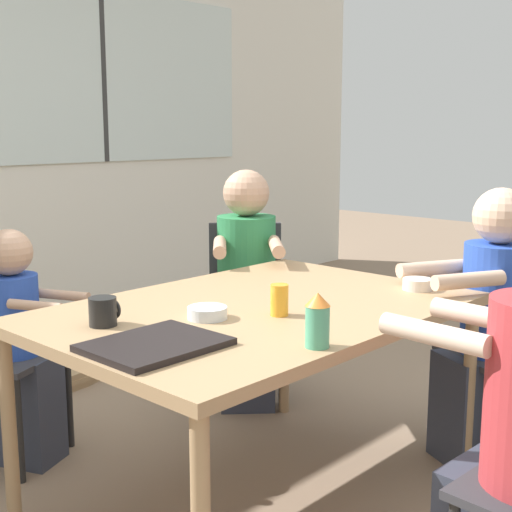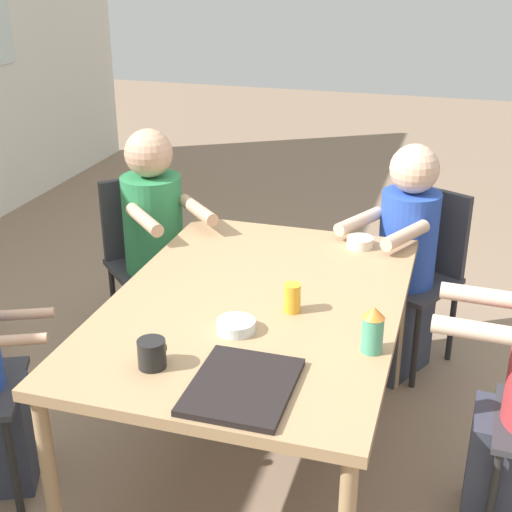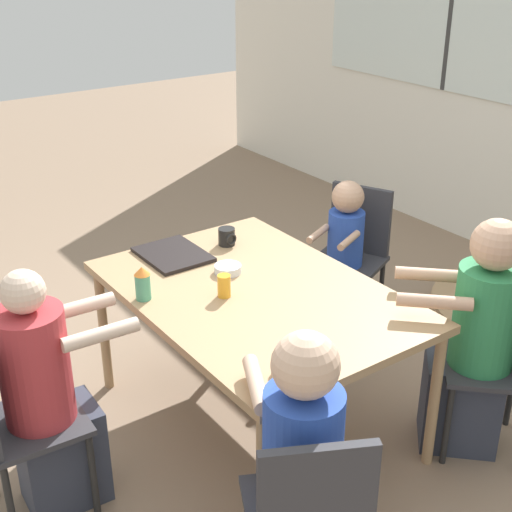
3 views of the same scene
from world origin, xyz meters
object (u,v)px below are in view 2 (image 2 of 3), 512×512
(chair_for_woman_green_shirt, at_px, (420,261))
(person_man_teal_shirt, at_px, (157,255))
(chair_for_man_teal_shirt, at_px, (146,247))
(coffee_mug, at_px, (152,353))
(bowl_cereal, at_px, (360,242))
(juice_glass, at_px, (292,298))
(bowl_white_shallow, at_px, (237,326))
(person_woman_green_shirt, at_px, (402,269))
(sippy_cup, at_px, (373,329))

(chair_for_woman_green_shirt, distance_m, person_man_teal_shirt, 1.30)
(chair_for_man_teal_shirt, distance_m, coffee_mug, 1.52)
(chair_for_man_teal_shirt, xyz_separation_m, bowl_cereal, (-0.21, -1.13, 0.24))
(juice_glass, bearing_deg, bowl_cereal, -12.01)
(chair_for_woman_green_shirt, xyz_separation_m, juice_glass, (-1.09, 0.38, 0.27))
(chair_for_man_teal_shirt, bearing_deg, bowl_white_shallow, 82.85)
(coffee_mug, bearing_deg, bowl_cereal, -22.47)
(person_woman_green_shirt, distance_m, coffee_mug, 1.58)
(coffee_mug, bearing_deg, chair_for_woman_green_shirt, -24.41)
(chair_for_woman_green_shirt, bearing_deg, chair_for_man_teal_shirt, 36.24)
(chair_for_woman_green_shirt, bearing_deg, person_woman_green_shirt, 90.00)
(juice_glass, bearing_deg, person_man_teal_shirt, 49.27)
(person_man_teal_shirt, bearing_deg, bowl_cereal, 129.18)
(person_woman_green_shirt, distance_m, bowl_white_shallow, 1.25)
(person_woman_green_shirt, relative_size, bowl_white_shallow, 8.58)
(chair_for_man_teal_shirt, xyz_separation_m, person_man_teal_shirt, (-0.11, -0.12, 0.02))
(person_man_teal_shirt, relative_size, bowl_cereal, 10.16)
(chair_for_man_teal_shirt, bearing_deg, coffee_mug, 70.49)
(person_man_teal_shirt, bearing_deg, chair_for_man_teal_shirt, -90.00)
(chair_for_woman_green_shirt, relative_size, bowl_cereal, 7.62)
(person_woman_green_shirt, bearing_deg, juice_glass, 98.75)
(sippy_cup, bearing_deg, juice_glass, 58.43)
(juice_glass, bearing_deg, sippy_cup, -121.57)
(person_woman_green_shirt, height_order, bowl_cereal, person_woman_green_shirt)
(chair_for_woman_green_shirt, distance_m, person_woman_green_shirt, 0.16)
(coffee_mug, distance_m, juice_glass, 0.58)
(bowl_cereal, bearing_deg, coffee_mug, 157.53)
(chair_for_woman_green_shirt, height_order, person_woman_green_shirt, person_woman_green_shirt)
(chair_for_man_teal_shirt, height_order, person_woman_green_shirt, person_woman_green_shirt)
(bowl_cereal, bearing_deg, sippy_cup, -168.56)
(chair_for_woman_green_shirt, distance_m, bowl_white_shallow, 1.41)
(chair_for_man_teal_shirt, height_order, juice_glass, chair_for_man_teal_shirt)
(person_man_teal_shirt, distance_m, bowl_cereal, 1.04)
(chair_for_man_teal_shirt, xyz_separation_m, person_woman_green_shirt, (0.08, -1.30, 0.01))
(chair_for_man_teal_shirt, bearing_deg, bowl_cereal, 124.05)
(person_woman_green_shirt, xyz_separation_m, juice_glass, (-0.95, 0.31, 0.27))
(chair_for_man_teal_shirt, relative_size, person_man_teal_shirt, 0.75)
(bowl_white_shallow, bearing_deg, person_man_teal_shirt, 37.53)
(chair_for_man_teal_shirt, height_order, person_man_teal_shirt, person_man_teal_shirt)
(sippy_cup, bearing_deg, coffee_mug, 113.92)
(chair_for_woman_green_shirt, distance_m, chair_for_man_teal_shirt, 1.39)
(chair_for_woman_green_shirt, bearing_deg, bowl_white_shallow, 94.48)
(person_man_teal_shirt, distance_m, bowl_white_shallow, 1.21)
(juice_glass, relative_size, bowl_cereal, 0.93)
(chair_for_man_teal_shirt, bearing_deg, person_man_teal_shirt, 90.00)
(sippy_cup, distance_m, juice_glass, 0.37)
(bowl_white_shallow, bearing_deg, chair_for_man_teal_shirt, 38.50)
(coffee_mug, bearing_deg, person_man_teal_shirt, 23.83)
(coffee_mug, relative_size, bowl_white_shallow, 0.72)
(person_woman_green_shirt, distance_m, bowl_cereal, 0.41)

